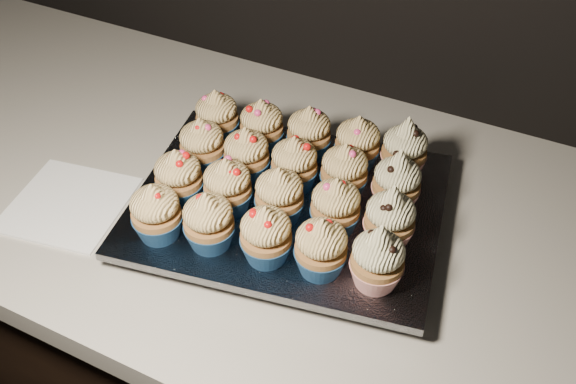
{
  "coord_description": "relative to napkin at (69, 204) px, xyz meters",
  "views": [
    {
      "loc": [
        0.29,
        1.11,
        1.52
      ],
      "look_at": [
        0.02,
        1.66,
        0.95
      ],
      "focal_mm": 40.0,
      "sensor_mm": 36.0,
      "label": 1
    }
  ],
  "objects": [
    {
      "name": "baking_tray",
      "position": [
        0.29,
        0.11,
        0.01
      ],
      "size": [
        0.41,
        0.34,
        0.02
      ],
      "primitive_type": "cube",
      "rotation": [
        0.0,
        0.0,
        0.18
      ],
      "color": "black",
      "rests_on": "worktop"
    },
    {
      "name": "cupcake_12",
      "position": [
        0.28,
        0.14,
        0.07
      ],
      "size": [
        0.06,
        0.06,
        0.08
      ],
      "color": "navy",
      "rests_on": "foil_lining"
    },
    {
      "name": "cupcake_3",
      "position": [
        0.37,
        0.02,
        0.07
      ],
      "size": [
        0.06,
        0.06,
        0.08
      ],
      "color": "navy",
      "rests_on": "foil_lining"
    },
    {
      "name": "foil_lining",
      "position": [
        0.29,
        0.11,
        0.03
      ],
      "size": [
        0.45,
        0.38,
        0.01
      ],
      "primitive_type": "cube",
      "rotation": [
        0.0,
        0.0,
        0.18
      ],
      "color": "silver",
      "rests_on": "baking_tray"
    },
    {
      "name": "cupcake_18",
      "position": [
        0.34,
        0.22,
        0.07
      ],
      "size": [
        0.06,
        0.06,
        0.08
      ],
      "color": "navy",
      "rests_on": "foil_lining"
    },
    {
      "name": "cupcake_6",
      "position": [
        0.22,
        0.07,
        0.07
      ],
      "size": [
        0.06,
        0.06,
        0.08
      ],
      "color": "navy",
      "rests_on": "foil_lining"
    },
    {
      "name": "cupcake_15",
      "position": [
        0.13,
        0.19,
        0.07
      ],
      "size": [
        0.06,
        0.06,
        0.08
      ],
      "color": "navy",
      "rests_on": "foil_lining"
    },
    {
      "name": "cupcake_16",
      "position": [
        0.2,
        0.2,
        0.07
      ],
      "size": [
        0.06,
        0.06,
        0.08
      ],
      "color": "navy",
      "rests_on": "foil_lining"
    },
    {
      "name": "cupcake_0",
      "position": [
        0.17,
        -0.01,
        0.07
      ],
      "size": [
        0.06,
        0.06,
        0.08
      ],
      "color": "navy",
      "rests_on": "foil_lining"
    },
    {
      "name": "cupcake_14",
      "position": [
        0.41,
        0.17,
        0.07
      ],
      "size": [
        0.06,
        0.06,
        0.1
      ],
      "color": "#A81E17",
      "rests_on": "foil_lining"
    },
    {
      "name": "cupcake_9",
      "position": [
        0.43,
        0.1,
        0.07
      ],
      "size": [
        0.06,
        0.06,
        0.1
      ],
      "color": "#A81E17",
      "rests_on": "foil_lining"
    },
    {
      "name": "worktop",
      "position": [
        0.27,
        0.15,
        -0.02
      ],
      "size": [
        2.44,
        0.64,
        0.04
      ],
      "primitive_type": "cube",
      "color": "beige",
      "rests_on": "cabinet"
    },
    {
      "name": "cupcake_7",
      "position": [
        0.29,
        0.08,
        0.07
      ],
      "size": [
        0.06,
        0.06,
        0.08
      ],
      "color": "navy",
      "rests_on": "foil_lining"
    },
    {
      "name": "cupcake_4",
      "position": [
        0.44,
        0.03,
        0.07
      ],
      "size": [
        0.06,
        0.06,
        0.1
      ],
      "color": "#A81E17",
      "rests_on": "foil_lining"
    },
    {
      "name": "cupcake_13",
      "position": [
        0.35,
        0.16,
        0.07
      ],
      "size": [
        0.06,
        0.06,
        0.08
      ],
      "color": "navy",
      "rests_on": "foil_lining"
    },
    {
      "name": "napkin",
      "position": [
        0.0,
        0.0,
        0.0
      ],
      "size": [
        0.18,
        0.18,
        0.0
      ],
      "primitive_type": "cube",
      "rotation": [
        0.0,
        0.0,
        0.17
      ],
      "color": "white",
      "rests_on": "worktop"
    },
    {
      "name": "cupcake_17",
      "position": [
        0.27,
        0.21,
        0.07
      ],
      "size": [
        0.06,
        0.06,
        0.08
      ],
      "color": "navy",
      "rests_on": "foil_lining"
    },
    {
      "name": "cupcake_10",
      "position": [
        0.15,
        0.12,
        0.07
      ],
      "size": [
        0.06,
        0.06,
        0.08
      ],
      "color": "navy",
      "rests_on": "foil_lining"
    },
    {
      "name": "cupcake_5",
      "position": [
        0.16,
        0.05,
        0.07
      ],
      "size": [
        0.06,
        0.06,
        0.08
      ],
      "color": "navy",
      "rests_on": "foil_lining"
    },
    {
      "name": "cupcake_8",
      "position": [
        0.36,
        0.09,
        0.07
      ],
      "size": [
        0.06,
        0.06,
        0.08
      ],
      "color": "navy",
      "rests_on": "foil_lining"
    },
    {
      "name": "cupcake_19",
      "position": [
        0.4,
        0.23,
        0.07
      ],
      "size": [
        0.06,
        0.06,
        0.1
      ],
      "color": "#A81E17",
      "rests_on": "foil_lining"
    },
    {
      "name": "cabinet",
      "position": [
        0.27,
        0.15,
        -0.47
      ],
      "size": [
        2.4,
        0.6,
        0.86
      ],
      "primitive_type": "cube",
      "color": "black",
      "rests_on": "ground"
    },
    {
      "name": "cupcake_11",
      "position": [
        0.21,
        0.13,
        0.07
      ],
      "size": [
        0.06,
        0.06,
        0.08
      ],
      "color": "navy",
      "rests_on": "foil_lining"
    },
    {
      "name": "cupcake_1",
      "position": [
        0.23,
        0.0,
        0.07
      ],
      "size": [
        0.06,
        0.06,
        0.08
      ],
      "color": "navy",
      "rests_on": "foil_lining"
    },
    {
      "name": "cupcake_2",
      "position": [
        0.31,
        0.01,
        0.07
      ],
      "size": [
        0.06,
        0.06,
        0.08
      ],
      "color": "navy",
      "rests_on": "foil_lining"
    }
  ]
}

